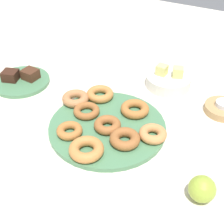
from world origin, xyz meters
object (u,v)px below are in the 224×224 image
Objects in this scene: melon_chunk_left at (162,70)px; donut_8 at (75,98)px; cake_plate at (21,81)px; candle_holder at (223,109)px; donut_7 at (107,125)px; brownie_near at (11,75)px; apple at (202,189)px; donut_2 at (70,131)px; donut_1 at (87,111)px; donut_4 at (153,134)px; donut_0 at (100,94)px; fruit_bowl at (168,81)px; donut_5 at (135,109)px; donut_plate at (107,127)px; brownie_far at (30,74)px; donut_6 at (86,149)px; donut_3 at (125,139)px; melon_chunk_right at (178,72)px; tealight at (224,104)px.

donut_8 is at bearing -127.16° from melon_chunk_left.
candle_holder is (0.70, 0.18, 0.01)m from cake_plate.
candle_holder is (0.44, 0.20, -0.02)m from donut_8.
donut_8 is (-0.16, 0.07, 0.00)m from donut_7.
apple is (0.77, -0.18, 0.00)m from brownie_near.
donut_2 is 0.65× the size of candle_holder.
donut_7 is 0.43m from cake_plate.
donut_4 is at bearing -0.60° from donut_1.
donut_0 is 0.57× the size of fruit_bowl.
donut_0 is 0.41m from candle_holder.
donut_7 is (-0.04, -0.11, 0.00)m from donut_5.
donut_0 is 1.13× the size of donut_4.
melon_chunk_left is at bearing 81.48° from donut_plate.
donut_plate is 0.15m from donut_0.
cake_plate is at bearing -172.14° from donut_0.
donut_7 is at bearing -168.14° from donut_4.
donut_5 and donut_7 have the same top height.
apple is (0.40, -0.03, 0.01)m from donut_2.
donut_0 is at bearing 3.43° from brownie_far.
donut_plate is 0.13m from donut_6.
cake_plate is at bearing 165.45° from apple.
donut_3 reaches higher than donut_4.
donut_plate is 0.35m from melon_chunk_right.
brownie_far is 0.33× the size of fruit_bowl.
donut_1 is 0.15m from donut_5.
donut_7 is 0.92× the size of donut_8.
tealight reaches higher than donut_1.
melon_chunk_right is (-0.19, 0.07, 0.05)m from candle_holder.
donut_4 is at bearing -9.17° from brownie_far.
donut_7 reaches higher than donut_1.
cake_plate is (-0.41, 0.07, -0.00)m from donut_plate.
candle_holder is at bearing 13.00° from brownie_far.
tealight is (0.00, 0.00, 0.02)m from candle_holder.
donut_7 is at bearing -18.18° from donut_1.
donut_3 is 0.96× the size of donut_5.
donut_3 reaches higher than donut_2.
donut_4 is at bearing -7.51° from donut_8.
donut_0 is 0.21m from donut_2.
melon_chunk_right is (0.02, 0.37, 0.03)m from donut_3.
cake_plate is at bearing -153.60° from melon_chunk_right.
brownie_far is at bearing -154.74° from fruit_bowl.
tealight is 0.33× the size of fruit_bowl.
tealight is at bearing -14.23° from melon_chunk_left.
donut_plate is 3.90× the size of donut_0.
melon_chunk_right is at bearing 78.38° from donut_6.
donut_4 is at bearing -40.55° from donut_5.
candle_holder is 2.22× the size of tealight.
donut_0 is 0.95× the size of donut_6.
donut_1 is 0.95× the size of donut_3.
melon_chunk_left is at bearing 66.07° from donut_1.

